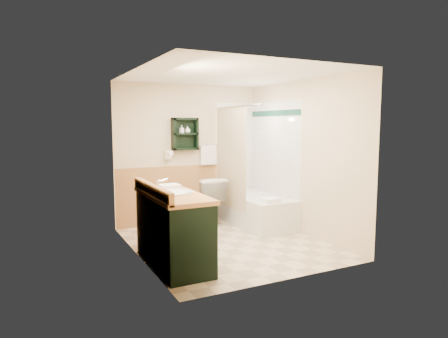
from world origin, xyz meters
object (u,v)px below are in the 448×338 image
at_px(vanity, 173,229).
at_px(vanity_book, 148,180).
at_px(wall_shelf, 185,134).
at_px(soap_bottle_a, 182,131).
at_px(soap_bottle_b, 188,130).
at_px(hair_dryer, 168,155).
at_px(toilet, 206,201).
at_px(bathtub, 257,210).

distance_m(vanity, vanity_book, 0.75).
bearing_deg(wall_shelf, soap_bottle_a, -175.56).
distance_m(wall_shelf, vanity_book, 1.84).
xyz_separation_m(vanity_book, soap_bottle_b, (1.10, 1.40, 0.61)).
relative_size(hair_dryer, vanity_book, 1.10).
bearing_deg(toilet, vanity, 55.93).
relative_size(bathtub, vanity_book, 6.89).
relative_size(vanity, toilet, 1.71).
bearing_deg(vanity_book, hair_dryer, 43.11).
relative_size(vanity, soap_bottle_b, 12.02).
bearing_deg(toilet, soap_bottle_b, -40.25).
bearing_deg(soap_bottle_b, hair_dryer, 175.02).
xyz_separation_m(soap_bottle_a, soap_bottle_b, (0.11, 0.00, 0.02)).
relative_size(toilet, soap_bottle_a, 6.34).
distance_m(hair_dryer, vanity, 2.13).
relative_size(wall_shelf, soap_bottle_a, 4.24).
xyz_separation_m(wall_shelf, hair_dryer, (-0.30, 0.02, -0.35)).
height_order(wall_shelf, soap_bottle_a, wall_shelf).
relative_size(wall_shelf, bathtub, 0.37).
xyz_separation_m(bathtub, soap_bottle_a, (-1.09, 0.68, 1.34)).
bearing_deg(vanity, hair_dryer, 72.64).
bearing_deg(bathtub, toilet, 147.91).
xyz_separation_m(wall_shelf, vanity_book, (-1.06, -1.40, -0.55)).
relative_size(vanity, vanity_book, 6.46).
bearing_deg(soap_bottle_b, vanity, -116.63).
xyz_separation_m(toilet, soap_bottle_a, (-0.35, 0.22, 1.19)).
distance_m(wall_shelf, soap_bottle_a, 0.08).
relative_size(toilet, soap_bottle_b, 7.03).
bearing_deg(soap_bottle_a, wall_shelf, 4.44).
distance_m(hair_dryer, soap_bottle_a, 0.46).
relative_size(bathtub, soap_bottle_b, 12.82).
bearing_deg(soap_bottle_a, vanity_book, -125.50).
height_order(wall_shelf, vanity, wall_shelf).
distance_m(bathtub, toilet, 0.88).
bearing_deg(soap_bottle_a, soap_bottle_b, 0.00).
xyz_separation_m(bathtub, vanity_book, (-2.08, -0.72, 0.75)).
xyz_separation_m(bathtub, toilet, (-0.74, 0.46, 0.15)).
distance_m(vanity, soap_bottle_b, 2.40).
height_order(hair_dryer, vanity_book, hair_dryer).
xyz_separation_m(hair_dryer, vanity, (-0.59, -1.90, -0.75)).
height_order(vanity, soap_bottle_b, soap_bottle_b).
bearing_deg(toilet, bathtub, 149.43).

